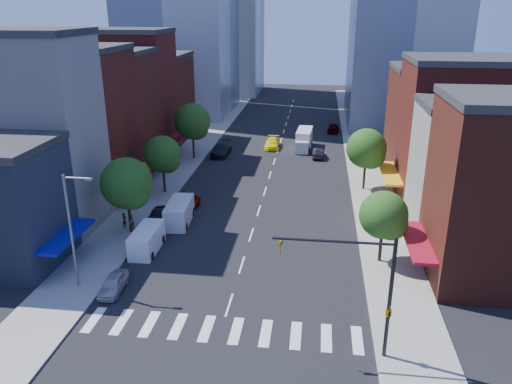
% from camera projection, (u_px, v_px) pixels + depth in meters
% --- Properties ---
extents(ground, '(220.00, 220.00, 0.00)m').
position_uv_depth(ground, '(229.00, 305.00, 36.26)').
color(ground, black).
rests_on(ground, ground).
extents(sidewalk_left, '(5.00, 120.00, 0.15)m').
position_uv_depth(sidewalk_left, '(194.00, 150.00, 74.89)').
color(sidewalk_left, gray).
rests_on(sidewalk_left, ground).
extents(sidewalk_right, '(5.00, 120.00, 0.15)m').
position_uv_depth(sidewalk_right, '(363.00, 156.00, 71.95)').
color(sidewalk_right, gray).
rests_on(sidewalk_right, ground).
extents(crosswalk, '(19.00, 3.00, 0.01)m').
position_uv_depth(crosswalk, '(221.00, 330.00, 33.47)').
color(crosswalk, silver).
rests_on(crosswalk, ground).
extents(bldg_left_1, '(12.00, 8.00, 18.00)m').
position_uv_depth(bldg_left_1, '(29.00, 136.00, 46.74)').
color(bldg_left_1, beige).
rests_on(bldg_left_1, ground).
extents(bldg_left_2, '(12.00, 9.00, 16.00)m').
position_uv_depth(bldg_left_2, '(73.00, 126.00, 54.99)').
color(bldg_left_2, '#5A1715').
rests_on(bldg_left_2, ground).
extents(bldg_left_3, '(12.00, 8.00, 15.00)m').
position_uv_depth(bldg_left_3, '(105.00, 115.00, 63.06)').
color(bldg_left_3, '#551F15').
rests_on(bldg_left_3, ground).
extents(bldg_left_4, '(12.00, 9.00, 17.00)m').
position_uv_depth(bldg_left_4, '(128.00, 96.00, 70.61)').
color(bldg_left_4, '#5A1715').
rests_on(bldg_left_4, ground).
extents(bldg_left_5, '(12.00, 10.00, 13.00)m').
position_uv_depth(bldg_left_5, '(151.00, 98.00, 80.14)').
color(bldg_left_5, '#551F15').
rests_on(bldg_left_5, ground).
extents(bldg_right_1, '(12.00, 8.00, 12.00)m').
position_uv_depth(bldg_right_1, '(482.00, 174.00, 45.65)').
color(bldg_right_1, beige).
rests_on(bldg_right_1, ground).
extents(bldg_right_2, '(12.00, 10.00, 15.00)m').
position_uv_depth(bldg_right_2, '(460.00, 134.00, 53.49)').
color(bldg_right_2, '#5A1715').
rests_on(bldg_right_2, ground).
extents(bldg_right_3, '(12.00, 10.00, 13.00)m').
position_uv_depth(bldg_right_3, '(438.00, 123.00, 63.13)').
color(bldg_right_3, '#551F15').
rests_on(bldg_right_3, ground).
extents(traffic_signal, '(7.24, 2.24, 8.00)m').
position_uv_depth(traffic_signal, '(380.00, 299.00, 29.46)').
color(traffic_signal, black).
rests_on(traffic_signal, sidewalk_right).
extents(streetlight, '(2.25, 0.25, 9.00)m').
position_uv_depth(streetlight, '(73.00, 225.00, 36.73)').
color(streetlight, slate).
rests_on(streetlight, sidewalk_left).
extents(tree_left_near, '(4.80, 4.80, 7.30)m').
position_uv_depth(tree_left_near, '(128.00, 185.00, 46.05)').
color(tree_left_near, black).
rests_on(tree_left_near, sidewalk_left).
extents(tree_left_mid, '(4.20, 4.20, 6.65)m').
position_uv_depth(tree_left_mid, '(164.00, 156.00, 56.39)').
color(tree_left_mid, black).
rests_on(tree_left_mid, sidewalk_left).
extents(tree_left_far, '(5.00, 5.00, 7.75)m').
position_uv_depth(tree_left_far, '(193.00, 123.00, 69.17)').
color(tree_left_far, black).
rests_on(tree_left_far, sidewalk_left).
extents(tree_right_near, '(4.00, 4.00, 6.20)m').
position_uv_depth(tree_right_near, '(385.00, 217.00, 40.80)').
color(tree_right_near, black).
rests_on(tree_right_near, sidewalk_right).
extents(tree_right_far, '(4.60, 4.60, 7.20)m').
position_uv_depth(tree_right_far, '(368.00, 150.00, 57.29)').
color(tree_right_far, black).
rests_on(tree_right_far, sidewalk_right).
extents(parked_car_front, '(1.66, 3.82, 1.28)m').
position_uv_depth(parked_car_front, '(113.00, 284.00, 37.80)').
color(parked_car_front, '#A8A7AC').
rests_on(parked_car_front, ground).
extents(parked_car_second, '(1.95, 4.26, 1.35)m').
position_uv_depth(parked_car_second, '(160.00, 216.00, 49.98)').
color(parked_car_second, black).
rests_on(parked_car_second, ground).
extents(parked_car_third, '(2.21, 4.67, 1.29)m').
position_uv_depth(parked_car_third, '(187.00, 205.00, 52.87)').
color(parked_car_third, '#999999').
rests_on(parked_car_third, ground).
extents(parked_car_rear, '(2.42, 5.74, 1.66)m').
position_uv_depth(parked_car_rear, '(221.00, 150.00, 72.54)').
color(parked_car_rear, black).
rests_on(parked_car_rear, ground).
extents(cargo_van_near, '(2.06, 4.91, 2.08)m').
position_uv_depth(cargo_van_near, '(146.00, 240.00, 43.91)').
color(cargo_van_near, white).
rests_on(cargo_van_near, ground).
extents(cargo_van_far, '(2.45, 5.41, 2.25)m').
position_uv_depth(cargo_van_far, '(179.00, 213.00, 49.54)').
color(cargo_van_far, silver).
rests_on(cargo_van_far, ground).
extents(taxi, '(2.10, 5.06, 1.46)m').
position_uv_depth(taxi, '(272.00, 143.00, 76.28)').
color(taxi, '#F8EB0D').
rests_on(taxi, ground).
extents(traffic_car_oncoming, '(1.44, 4.07, 1.34)m').
position_uv_depth(traffic_car_oncoming, '(318.00, 153.00, 71.43)').
color(traffic_car_oncoming, black).
rests_on(traffic_car_oncoming, ground).
extents(traffic_car_far, '(2.14, 4.54, 1.50)m').
position_uv_depth(traffic_car_far, '(333.00, 128.00, 85.94)').
color(traffic_car_far, '#999999').
rests_on(traffic_car_far, ground).
extents(box_truck, '(2.51, 7.16, 2.84)m').
position_uv_depth(box_truck, '(304.00, 140.00, 75.69)').
color(box_truck, silver).
rests_on(box_truck, ground).
extents(pedestrian_near, '(0.41, 0.58, 1.53)m').
position_uv_depth(pedestrian_near, '(124.00, 220.00, 48.29)').
color(pedestrian_near, '#999999').
rests_on(pedestrian_near, sidewalk_left).
extents(pedestrian_far, '(0.96, 1.01, 1.65)m').
position_uv_depth(pedestrian_far, '(131.00, 223.00, 47.62)').
color(pedestrian_far, '#999999').
rests_on(pedestrian_far, sidewalk_left).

